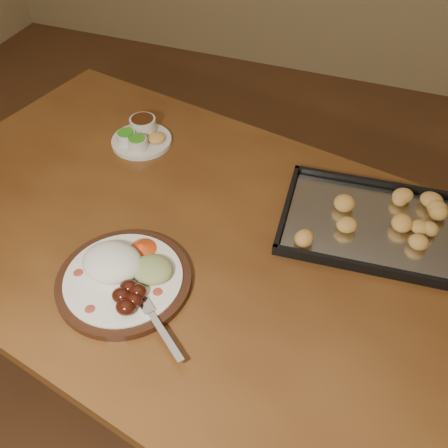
% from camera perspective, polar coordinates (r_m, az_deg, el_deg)
% --- Properties ---
extents(ground, '(4.00, 4.00, 0.00)m').
position_cam_1_polar(ground, '(1.97, -7.77, -9.32)').
color(ground, brown).
rests_on(ground, ground).
extents(dining_table, '(1.65, 1.18, 0.75)m').
position_cam_1_polar(dining_table, '(1.24, -3.19, -4.01)').
color(dining_table, brown).
rests_on(dining_table, ground).
extents(dinner_plate, '(0.34, 0.29, 0.07)m').
position_cam_1_polar(dinner_plate, '(1.08, -11.38, -5.66)').
color(dinner_plate, '#32190E').
rests_on(dinner_plate, dining_table).
extents(condiment_saucer, '(0.17, 0.17, 0.06)m').
position_cam_1_polar(condiment_saucer, '(1.44, -9.50, 9.91)').
color(condiment_saucer, silver).
rests_on(condiment_saucer, dining_table).
extents(baking_tray, '(0.43, 0.33, 0.04)m').
position_cam_1_polar(baking_tray, '(1.22, 16.24, 0.19)').
color(baking_tray, black).
rests_on(baking_tray, dining_table).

